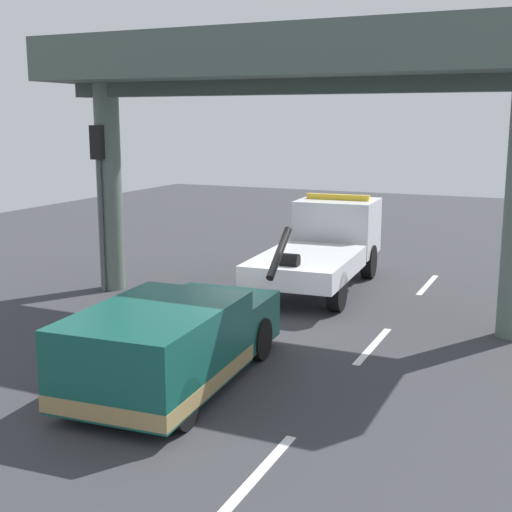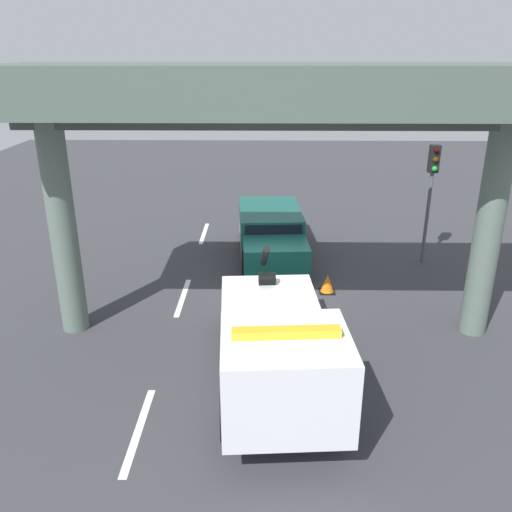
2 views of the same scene
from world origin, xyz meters
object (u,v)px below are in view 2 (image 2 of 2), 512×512
(traffic_light_far, at_px, (486,207))
(traffic_cone_orange, at_px, (327,284))
(towed_van_green, at_px, (271,234))
(traffic_light_near, at_px, (432,179))
(tow_truck_white, at_px, (278,349))

(traffic_light_far, height_order, traffic_cone_orange, traffic_light_far)
(towed_van_green, bearing_deg, traffic_cone_orange, 28.03)
(traffic_light_near, height_order, traffic_cone_orange, traffic_light_near)
(tow_truck_white, bearing_deg, traffic_cone_orange, 162.77)
(tow_truck_white, height_order, traffic_light_near, traffic_light_near)
(traffic_light_near, distance_m, traffic_cone_orange, 5.20)
(tow_truck_white, relative_size, traffic_light_near, 1.78)
(towed_van_green, relative_size, traffic_cone_orange, 9.29)
(tow_truck_white, distance_m, traffic_cone_orange, 5.67)
(tow_truck_white, distance_m, traffic_light_near, 9.66)
(tow_truck_white, distance_m, towed_van_green, 8.58)
(towed_van_green, distance_m, traffic_light_near, 5.83)
(tow_truck_white, xyz_separation_m, traffic_light_near, (-7.88, 5.28, 1.80))
(traffic_light_near, bearing_deg, towed_van_green, -97.31)
(traffic_light_near, bearing_deg, traffic_light_far, 0.00)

